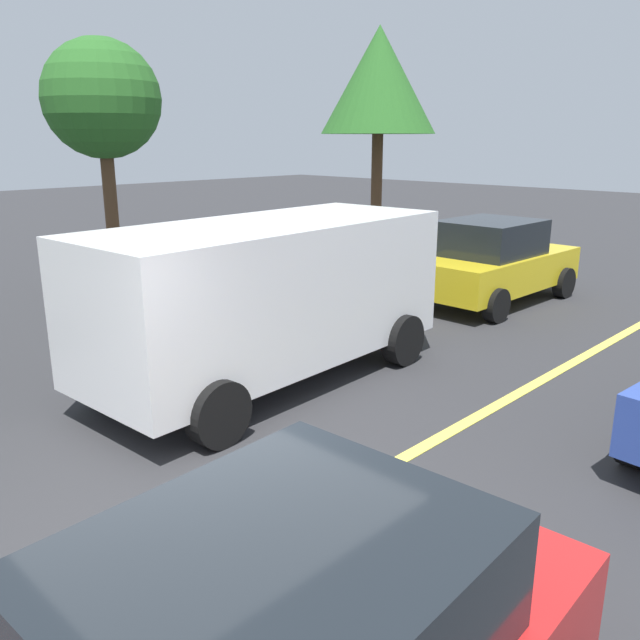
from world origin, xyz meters
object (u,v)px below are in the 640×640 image
object	(u,v)px
white_van	(267,292)
tree_left_verge	(379,82)
tree_right_verge	(102,101)
car_yellow_approaching	(492,262)

from	to	relation	value
white_van	tree_left_verge	size ratio (longest dim) A/B	0.89
tree_left_verge	white_van	bearing A→B (deg)	-149.57
white_van	tree_right_verge	world-z (taller)	tree_right_verge
white_van	car_yellow_approaching	bearing A→B (deg)	1.19
car_yellow_approaching	white_van	bearing A→B (deg)	-178.81
white_van	car_yellow_approaching	xyz separation A→B (m)	(6.17, 0.13, -0.43)
tree_left_verge	tree_right_verge	bearing A→B (deg)	167.93
white_van	tree_right_verge	bearing A→B (deg)	79.50
tree_left_verge	tree_right_verge	xyz separation A→B (m)	(-6.87, 1.47, -0.67)
car_yellow_approaching	tree_left_verge	size ratio (longest dim) A/B	0.67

